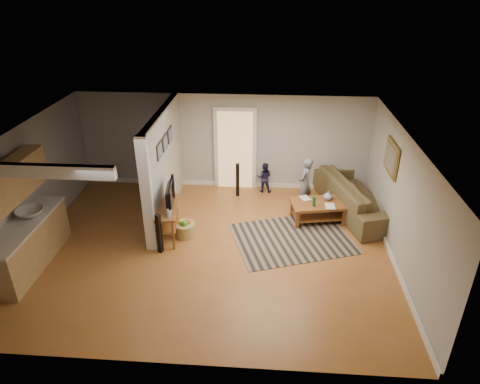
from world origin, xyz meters
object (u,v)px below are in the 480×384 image
Objects in this scene: speaker_right at (238,180)px; toy_basket at (185,229)px; sofa at (354,210)px; toddler at (264,191)px; tv_console at (168,210)px; child at (303,206)px; speaker_left at (159,234)px; coffee_table at (319,206)px.

toy_basket is at bearing -120.43° from speaker_right.
toy_basket reaches higher than sofa.
sofa is at bearing -14.99° from speaker_right.
sofa is 2.38m from toddler.
tv_console is (-4.24, -1.45, 0.67)m from sofa.
child is at bearing 67.41° from sofa.
speaker_left is (-4.29, -2.04, 0.44)m from sofa.
child is (2.67, 1.51, -0.17)m from toy_basket.
toy_basket is (0.34, 0.05, -0.50)m from tv_console.
coffee_table is 1.03× the size of child.
tv_console is at bearing 91.77° from sofa.
speaker_left is at bearing 98.35° from sofa.
tv_console reaches higher than toy_basket.
coffee_table is 1.09× the size of tv_console.
toddler is at bearing 51.81° from sofa.
speaker_right is 1.79m from child.
coffee_table is at bearing 7.96° from tv_console.
speaker_right is (1.39, 2.63, 0.00)m from speaker_left.
speaker_right reaches higher than toy_basket.
child is (-0.29, 0.65, -0.37)m from coffee_table.
coffee_table is 0.80m from child.
tv_console reaches higher than child.
speaker_left is at bearing -121.27° from toy_basket.
toddler is at bearing 41.24° from tv_console.
child is 1.59× the size of toddler.
toy_basket is 2.81m from toddler.
coffee_table is at bearing 48.37° from child.
speaker_left is 0.99× the size of speaker_right.
coffee_table is at bearing 46.61° from speaker_left.
child reaches higher than toddler.
toy_basket is (0.39, 0.65, -0.27)m from speaker_left.
coffee_table reaches higher than toddler.
child reaches higher than sofa.
speaker_right is at bearing 84.35° from speaker_left.
tv_console is at bearing 106.75° from speaker_left.
tv_console is 1.38× the size of speaker_left.
child is at bearing 19.91° from tv_console.
toddler is (0.68, 0.27, -0.45)m from speaker_right.
tv_console is at bearing -164.42° from coffee_table.
toy_basket is at bearing 92.57° from sofa.
tv_console is 0.95× the size of child.
speaker_left is 3.59m from toddler.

